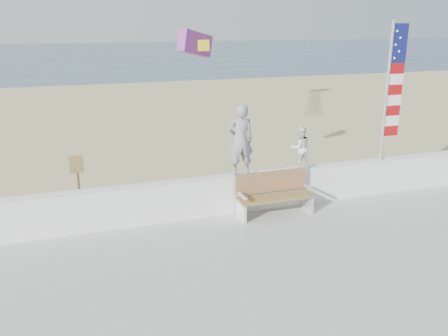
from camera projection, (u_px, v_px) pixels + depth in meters
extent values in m
plane|color=#2F465E|center=(244.00, 258.00, 9.49)|extent=(220.00, 220.00, 0.00)
cube|color=tan|center=(156.00, 148.00, 17.61)|extent=(90.00, 40.00, 0.08)
cube|color=white|center=(213.00, 196.00, 11.11)|extent=(30.00, 0.35, 0.90)
imported|color=gray|center=(240.00, 140.00, 10.94)|extent=(0.65, 0.46, 1.68)
imported|color=silver|center=(300.00, 148.00, 11.52)|extent=(0.51, 0.40, 1.05)
cube|color=olive|center=(275.00, 197.00, 11.04)|extent=(1.80, 0.50, 0.06)
cube|color=#936740|center=(271.00, 181.00, 11.19)|extent=(1.80, 0.05, 0.50)
cube|color=white|center=(241.00, 211.00, 10.84)|extent=(0.06, 0.50, 0.40)
cube|color=white|center=(242.00, 196.00, 10.68)|extent=(0.06, 0.45, 0.05)
cube|color=silver|center=(307.00, 203.00, 11.37)|extent=(0.06, 0.50, 0.40)
cube|color=silver|center=(309.00, 188.00, 11.21)|extent=(0.06, 0.45, 0.05)
cylinder|color=silver|center=(386.00, 93.00, 11.90)|extent=(0.08, 0.08, 3.50)
cube|color=#0F1451|center=(400.00, 43.00, 11.62)|extent=(0.44, 0.02, 0.95)
cube|color=#9E0A0C|center=(390.00, 131.00, 12.26)|extent=(0.44, 0.02, 0.26)
cube|color=white|center=(391.00, 121.00, 12.18)|extent=(0.44, 0.02, 0.26)
cube|color=#9E0A0C|center=(392.00, 111.00, 12.11)|extent=(0.44, 0.02, 0.26)
cube|color=white|center=(394.00, 100.00, 12.03)|extent=(0.44, 0.02, 0.26)
cube|color=#9E0A0C|center=(395.00, 90.00, 11.95)|extent=(0.44, 0.02, 0.26)
cube|color=white|center=(396.00, 79.00, 11.87)|extent=(0.44, 0.02, 0.26)
cube|color=#9E0A0C|center=(397.00, 69.00, 11.80)|extent=(0.44, 0.02, 0.26)
sphere|color=white|center=(394.00, 58.00, 11.67)|extent=(0.06, 0.06, 0.06)
sphere|color=white|center=(399.00, 51.00, 11.66)|extent=(0.06, 0.06, 0.06)
sphere|color=white|center=(396.00, 45.00, 11.58)|extent=(0.06, 0.06, 0.06)
sphere|color=white|center=(401.00, 38.00, 11.57)|extent=(0.06, 0.06, 0.06)
sphere|color=white|center=(397.00, 31.00, 11.48)|extent=(0.06, 0.06, 0.06)
cube|color=red|center=(195.00, 43.00, 12.28)|extent=(1.08, 0.81, 0.75)
cube|color=yellow|center=(201.00, 45.00, 12.34)|extent=(0.39, 0.29, 0.28)
cylinder|color=brown|center=(79.00, 190.00, 11.34)|extent=(0.07, 0.07, 1.20)
cube|color=olive|center=(76.00, 164.00, 11.13)|extent=(0.32, 0.03, 0.42)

